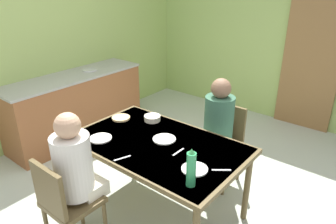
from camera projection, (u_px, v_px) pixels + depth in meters
name	position (u px, v px, depth m)	size (l,w,h in m)	color
ground_plane	(153.00, 193.00, 3.32)	(7.17, 7.17, 0.00)	#B5BDAC
wall_back	(272.00, 25.00, 4.71)	(4.33, 0.10, 2.88)	#A1C167
wall_left	(74.00, 29.00, 4.42)	(0.10, 4.14, 2.88)	#A0BD64
door_wooden	(311.00, 62.00, 4.44)	(0.80, 0.05, 2.00)	olive
kitchen_counter	(76.00, 106.00, 4.38)	(0.61, 1.99, 0.91)	brown
dining_table	(158.00, 149.00, 2.83)	(1.57, 0.97, 0.75)	brown
chair_near_diner	(64.00, 202.00, 2.45)	(0.40, 0.40, 0.87)	brown
chair_far_diner	(223.00, 139.00, 3.38)	(0.40, 0.40, 0.87)	brown
person_near_diner	(75.00, 164.00, 2.43)	(0.30, 0.37, 0.77)	#ECE5CC
person_far_diner	(218.00, 120.00, 3.17)	(0.30, 0.37, 0.77)	#3F6E4A
water_bottle_green_near	(191.00, 168.00, 2.18)	(0.07, 0.07, 0.30)	#2F9C59
serving_bowl_center	(152.00, 118.00, 3.22)	(0.17, 0.17, 0.06)	#EDE5C5
dinner_plate_near_left	(195.00, 169.00, 2.41)	(0.21, 0.21, 0.01)	white
dinner_plate_near_right	(101.00, 138.00, 2.86)	(0.21, 0.21, 0.01)	white
dinner_plate_far_center	(164.00, 139.00, 2.85)	(0.21, 0.21, 0.01)	white
drinking_glass_by_near_diner	(75.00, 133.00, 2.87)	(0.06, 0.06, 0.11)	silver
bread_plate_sliced	(121.00, 118.00, 3.26)	(0.19, 0.19, 0.02)	#DBB77A
cutlery_knife_near	(178.00, 152.00, 2.65)	(0.15, 0.02, 0.00)	silver
cutlery_fork_near	(122.00, 158.00, 2.56)	(0.15, 0.02, 0.00)	silver
cutlery_knife_far	(221.00, 170.00, 2.40)	(0.15, 0.02, 0.00)	silver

